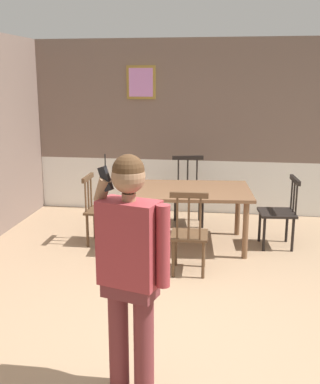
% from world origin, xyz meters
% --- Properties ---
extents(ground_plane, '(7.83, 7.83, 0.00)m').
position_xyz_m(ground_plane, '(0.00, 0.00, 0.00)').
color(ground_plane, '#9E7F60').
extents(room_back_partition, '(5.76, 0.17, 2.74)m').
position_xyz_m(room_back_partition, '(-0.00, 3.56, 1.32)').
color(room_back_partition, '#756056').
rests_on(room_back_partition, ground_plane).
extents(dining_table, '(1.65, 1.23, 0.75)m').
position_xyz_m(dining_table, '(-0.19, 1.93, 0.67)').
color(dining_table, brown).
rests_on(dining_table, ground_plane).
extents(chair_near_window, '(0.55, 0.55, 1.01)m').
position_xyz_m(chair_near_window, '(-0.28, 2.86, 0.47)').
color(chair_near_window, black).
rests_on(chair_near_window, ground_plane).
extents(chair_by_doorway, '(0.42, 0.42, 0.97)m').
position_xyz_m(chair_by_doorway, '(-0.11, 1.00, 0.46)').
color(chair_by_doorway, '#513823').
rests_on(chair_by_doorway, ground_plane).
extents(chair_at_table_head, '(0.42, 0.42, 0.91)m').
position_xyz_m(chair_at_table_head, '(-1.36, 1.82, 0.46)').
color(chair_at_table_head, '#513823').
rests_on(chair_at_table_head, ground_plane).
extents(chair_opposite_corner, '(0.49, 0.49, 0.92)m').
position_xyz_m(chair_opposite_corner, '(0.97, 2.03, 0.47)').
color(chair_opposite_corner, black).
rests_on(chair_opposite_corner, ground_plane).
extents(person_figure, '(0.54, 0.32, 1.68)m').
position_xyz_m(person_figure, '(-0.32, -1.10, 0.97)').
color(person_figure, brown).
rests_on(person_figure, ground_plane).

